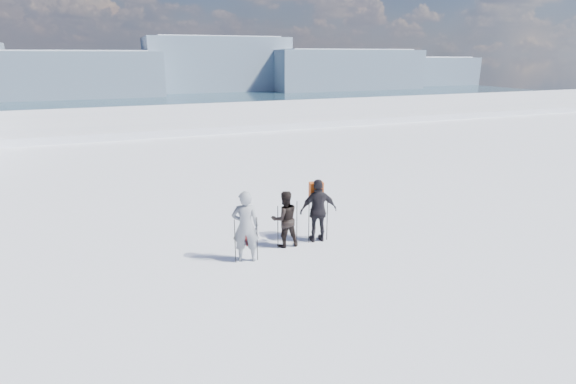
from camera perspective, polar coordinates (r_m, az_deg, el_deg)
name	(u,v)px	position (r m, az deg, el deg)	size (l,w,h in m)	color
lake_basin	(198,194)	(40.22, -11.40, -0.23)	(820.00, 820.00, 71.62)	white
far_mountain_range	(147,68)	(464.30, -17.51, 14.75)	(770.00, 110.00, 53.00)	slate
skier_grey	(245,226)	(11.67, -5.43, -4.37)	(0.70, 0.46, 1.91)	gray
skier_dark	(285,219)	(12.55, -0.42, -3.43)	(0.79, 0.61, 1.62)	black
skier_pack	(318,211)	(12.88, 3.88, -2.38)	(1.09, 0.45, 1.85)	black
backpack	(317,168)	(12.76, 3.65, 3.11)	(0.40, 0.22, 0.56)	#E35315
ski_poles	(286,228)	(12.39, -0.28, -4.62)	(2.90, 0.60, 1.32)	black
skis_loose	(247,234)	(13.65, -5.22, -5.35)	(0.53, 1.69, 0.03)	black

